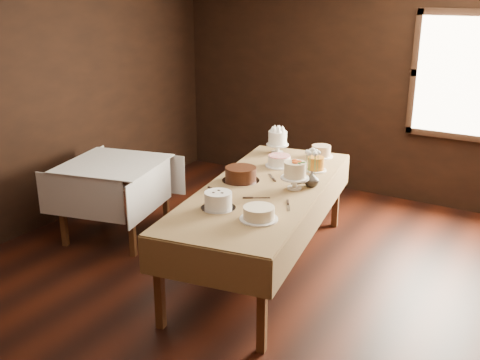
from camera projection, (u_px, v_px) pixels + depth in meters
name	position (u px, v px, depth m)	size (l,w,h in m)	color
floor	(228.00, 286.00, 5.05)	(5.00, 6.00, 0.01)	black
wall_back	(357.00, 84.00, 7.01)	(5.00, 0.02, 2.80)	black
wall_left	(26.00, 104.00, 5.83)	(0.02, 6.00, 2.80)	black
window	(467.00, 77.00, 6.25)	(1.10, 0.05, 1.30)	#FFEABF
display_table	(264.00, 193.00, 5.13)	(1.48, 2.79, 0.82)	#502D17
side_table	(114.00, 172.00, 5.85)	(1.17, 1.17, 0.82)	#502D17
cake_meringue	(277.00, 143.00, 6.12)	(0.24, 0.24, 0.26)	white
cake_speckled	(321.00, 151.00, 6.01)	(0.28, 0.28, 0.12)	white
cake_lattice	(279.00, 162.00, 5.69)	(0.28, 0.28, 0.11)	white
cake_caramel	(316.00, 164.00, 5.55)	(0.22, 0.22, 0.14)	white
cake_chocolate	(241.00, 175.00, 5.24)	(0.36, 0.36, 0.14)	silver
cake_flowers	(295.00, 177.00, 5.03)	(0.28, 0.28, 0.26)	white
cake_swirl	(218.00, 201.00, 4.58)	(0.30, 0.30, 0.15)	silver
cake_cream	(259.00, 214.00, 4.38)	(0.30, 0.30, 0.11)	white
cake_server_a	(262.00, 198.00, 4.84)	(0.24, 0.03, 0.01)	silver
cake_server_b	(288.00, 208.00, 4.62)	(0.24, 0.03, 0.01)	silver
cake_server_c	(271.00, 176.00, 5.40)	(0.24, 0.03, 0.01)	silver
cake_server_d	(308.00, 183.00, 5.21)	(0.24, 0.03, 0.01)	silver
cake_server_e	(218.00, 192.00, 4.97)	(0.24, 0.03, 0.01)	silver
flower_vase	(312.00, 179.00, 5.10)	(0.14, 0.14, 0.14)	#2D2823
flower_bouquet	(312.00, 159.00, 5.04)	(0.14, 0.14, 0.20)	white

